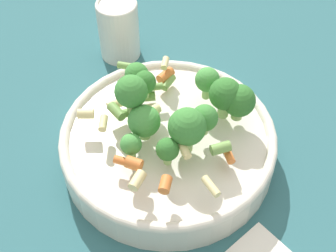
{
  "coord_description": "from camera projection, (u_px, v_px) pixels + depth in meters",
  "views": [
    {
      "loc": [
        0.14,
        0.37,
        0.52
      ],
      "look_at": [
        0.0,
        0.0,
        0.06
      ],
      "focal_mm": 50.0,
      "sensor_mm": 36.0,
      "label": 1
    }
  ],
  "objects": [
    {
      "name": "bowl",
      "position": [
        168.0,
        143.0,
        0.63
      ],
      "size": [
        0.29,
        0.29,
        0.05
      ],
      "color": "silver",
      "rests_on": "ground_plane"
    },
    {
      "name": "ground_plane",
      "position": [
        168.0,
        156.0,
        0.65
      ],
      "size": [
        3.0,
        3.0,
        0.0
      ],
      "primitive_type": "plane",
      "color": "#2D6066"
    },
    {
      "name": "cup",
      "position": [
        118.0,
        29.0,
        0.75
      ],
      "size": [
        0.07,
        0.07,
        0.1
      ],
      "color": "silver",
      "rests_on": "ground_plane"
    },
    {
      "name": "pasta_salad",
      "position": [
        179.0,
        109.0,
        0.59
      ],
      "size": [
        0.22,
        0.24,
        0.08
      ],
      "color": "#8CB766",
      "rests_on": "bowl"
    }
  ]
}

